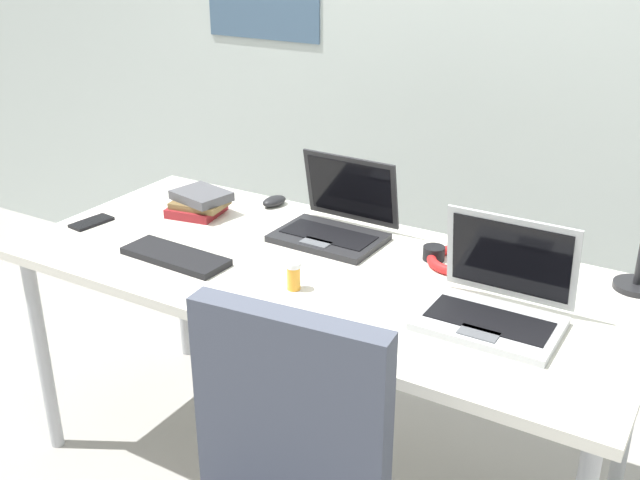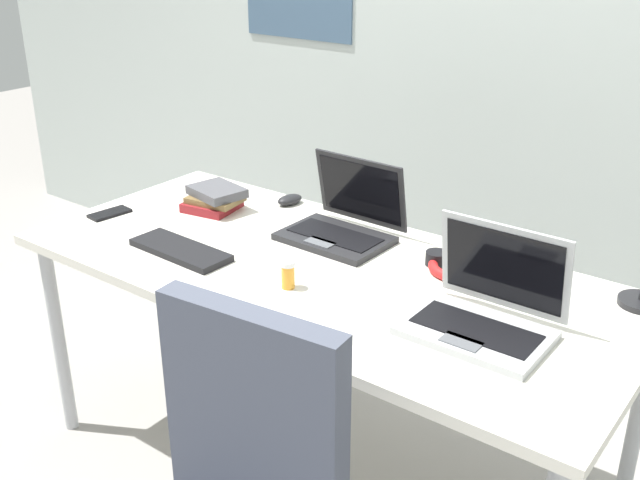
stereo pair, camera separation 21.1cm
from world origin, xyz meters
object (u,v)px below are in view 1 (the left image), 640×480
external_keyboard (175,256)px  book_stack (199,203)px  laptop_front_left (496,303)px  headphones (458,260)px  cell_phone (91,222)px  computer_mouse (274,201)px  pill_bottle (294,275)px  laptop_back_right (335,222)px

external_keyboard → book_stack: bearing=120.4°
laptop_front_left → book_stack: bearing=170.2°
laptop_front_left → headphones: bearing=127.2°
external_keyboard → cell_phone: (-0.42, 0.07, -0.01)m
external_keyboard → computer_mouse: computer_mouse is taller
laptop_front_left → headphones: size_ratio=1.57×
pill_bottle → headphones: bearing=48.7°
external_keyboard → laptop_front_left: bearing=10.5°
external_keyboard → computer_mouse: size_ratio=3.44×
headphones → book_stack: size_ratio=1.03×
cell_phone → headphones: size_ratio=0.64×
cell_phone → book_stack: (0.25, 0.25, 0.03)m
laptop_back_right → laptop_front_left: laptop_front_left is taller
book_stack → laptop_back_right: bearing=8.0°
computer_mouse → cell_phone: size_ratio=0.71×
laptop_front_left → cell_phone: laptop_front_left is taller
cell_phone → pill_bottle: (0.81, -0.05, 0.04)m
laptop_back_right → cell_phone: bearing=-156.7°
laptop_back_right → external_keyboard: (-0.31, -0.39, -0.04)m
laptop_back_right → pill_bottle: (0.08, -0.37, -0.01)m
headphones → pill_bottle: (-0.32, -0.37, 0.03)m
laptop_front_left → pill_bottle: bearing=-167.7°
pill_bottle → book_stack: bearing=152.1°
headphones → pill_bottle: bearing=-131.3°
computer_mouse → book_stack: (-0.17, -0.19, 0.02)m
laptop_front_left → computer_mouse: laptop_front_left is taller
laptop_front_left → laptop_back_right: bearing=156.8°
pill_bottle → book_stack: same height
computer_mouse → book_stack: bearing=-118.8°
laptop_back_right → pill_bottle: laptop_back_right is taller
computer_mouse → cell_phone: (-0.42, -0.44, -0.01)m
headphones → book_stack: 0.89m
laptop_front_left → external_keyboard: laptop_front_left is taller
laptop_back_right → cell_phone: size_ratio=2.42×
laptop_front_left → computer_mouse: size_ratio=3.50×
laptop_back_right → external_keyboard: bearing=-129.0°
laptop_front_left → external_keyboard: 0.92m
external_keyboard → pill_bottle: 0.40m
computer_mouse → headphones: 0.73m
computer_mouse → pill_bottle: bearing=-38.5°
external_keyboard → pill_bottle: (0.40, 0.02, 0.03)m
laptop_front_left → pill_bottle: size_ratio=4.25×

